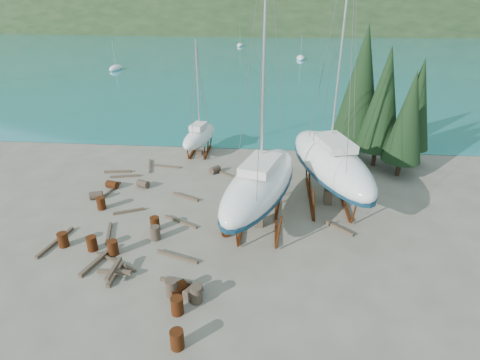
# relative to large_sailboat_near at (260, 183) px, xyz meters

# --- Properties ---
(ground) EXTENTS (600.00, 600.00, 0.00)m
(ground) POSITION_rel_large_sailboat_near_xyz_m (-2.96, -1.89, -2.74)
(ground) COLOR #60584C
(ground) RESTS_ON ground
(bay_water) EXTENTS (700.00, 700.00, 0.00)m
(bay_water) POSITION_rel_large_sailboat_near_xyz_m (-2.96, 313.11, -2.74)
(bay_water) COLOR teal
(bay_water) RESTS_ON ground
(far_hill) EXTENTS (800.00, 360.00, 110.00)m
(far_hill) POSITION_rel_large_sailboat_near_xyz_m (-2.96, 318.11, -2.74)
(far_hill) COLOR black
(far_hill) RESTS_ON ground
(far_house_left) EXTENTS (6.60, 5.60, 5.60)m
(far_house_left) POSITION_rel_large_sailboat_near_xyz_m (-62.96, 188.11, 0.18)
(far_house_left) COLOR beige
(far_house_left) RESTS_ON ground
(far_house_center) EXTENTS (6.60, 5.60, 5.60)m
(far_house_center) POSITION_rel_large_sailboat_near_xyz_m (-22.96, 188.11, 0.18)
(far_house_center) COLOR beige
(far_house_center) RESTS_ON ground
(far_house_right) EXTENTS (6.60, 5.60, 5.60)m
(far_house_right) POSITION_rel_large_sailboat_near_xyz_m (27.04, 188.11, 0.18)
(far_house_right) COLOR beige
(far_house_right) RESTS_ON ground
(cypress_near_right) EXTENTS (3.60, 3.60, 10.00)m
(cypress_near_right) POSITION_rel_large_sailboat_near_xyz_m (9.54, 10.11, 3.05)
(cypress_near_right) COLOR black
(cypress_near_right) RESTS_ON ground
(cypress_mid_right) EXTENTS (3.06, 3.06, 8.50)m
(cypress_mid_right) POSITION_rel_large_sailboat_near_xyz_m (11.04, 8.11, 2.18)
(cypress_mid_right) COLOR black
(cypress_mid_right) RESTS_ON ground
(cypress_back_left) EXTENTS (4.14, 4.14, 11.50)m
(cypress_back_left) POSITION_rel_large_sailboat_near_xyz_m (8.04, 12.11, 3.92)
(cypress_back_left) COLOR black
(cypress_back_left) RESTS_ON ground
(cypress_far_right) EXTENTS (3.24, 3.24, 9.00)m
(cypress_far_right) POSITION_rel_large_sailboat_near_xyz_m (12.54, 11.11, 2.47)
(cypress_far_right) COLOR black
(cypress_far_right) RESTS_ON ground
(moored_boat_left) EXTENTS (2.00, 5.00, 6.05)m
(moored_boat_left) POSITION_rel_large_sailboat_near_xyz_m (-32.96, 58.11, -2.36)
(moored_boat_left) COLOR white
(moored_boat_left) RESTS_ON ground
(moored_boat_mid) EXTENTS (2.00, 5.00, 6.05)m
(moored_boat_mid) POSITION_rel_large_sailboat_near_xyz_m (7.04, 78.11, -2.36)
(moored_boat_mid) COLOR white
(moored_boat_mid) RESTS_ON ground
(moored_boat_far) EXTENTS (2.00, 5.00, 6.05)m
(moored_boat_far) POSITION_rel_large_sailboat_near_xyz_m (-10.96, 108.11, -2.36)
(moored_boat_far) COLOR white
(moored_boat_far) RESTS_ON ground
(large_sailboat_near) EXTENTS (6.05, 11.25, 17.02)m
(large_sailboat_near) POSITION_rel_large_sailboat_near_xyz_m (0.00, 0.00, 0.00)
(large_sailboat_near) COLOR white
(large_sailboat_near) RESTS_ON ground
(large_sailboat_far) EXTENTS (6.33, 12.00, 18.23)m
(large_sailboat_far) POSITION_rel_large_sailboat_near_xyz_m (4.71, 3.39, 0.23)
(large_sailboat_far) COLOR white
(large_sailboat_far) RESTS_ON ground
(small_sailboat_shore) EXTENTS (3.15, 6.58, 10.12)m
(small_sailboat_shore) POSITION_rel_large_sailboat_near_xyz_m (-6.12, 11.75, -1.07)
(small_sailboat_shore) COLOR white
(small_sailboat_shore) RESTS_ON ground
(worker) EXTENTS (0.45, 0.64, 1.68)m
(worker) POSITION_rel_large_sailboat_near_xyz_m (-0.54, -0.60, -1.90)
(worker) COLOR navy
(worker) RESTS_ON ground
(drum_0) EXTENTS (0.58, 0.58, 0.88)m
(drum_0) POSITION_rel_large_sailboat_near_xyz_m (-11.25, -3.86, -2.30)
(drum_0) COLOR #521F0E
(drum_0) RESTS_ON ground
(drum_1) EXTENTS (0.99, 1.05, 0.58)m
(drum_1) POSITION_rel_large_sailboat_near_xyz_m (-2.90, -7.27, -2.45)
(drum_1) COLOR #2D2823
(drum_1) RESTS_ON ground
(drum_2) EXTENTS (0.99, 0.77, 0.58)m
(drum_2) POSITION_rel_large_sailboat_near_xyz_m (-11.46, 3.77, -2.45)
(drum_2) COLOR #521F0E
(drum_2) RESTS_ON ground
(drum_3) EXTENTS (0.58, 0.58, 0.88)m
(drum_3) POSITION_rel_large_sailboat_near_xyz_m (-3.38, -8.41, -2.30)
(drum_3) COLOR #521F0E
(drum_3) RESTS_ON ground
(drum_4) EXTENTS (1.02, 0.83, 0.58)m
(drum_4) POSITION_rel_large_sailboat_near_xyz_m (-0.92, 9.63, -2.45)
(drum_4) COLOR #521F0E
(drum_4) RESTS_ON ground
(drum_5) EXTENTS (0.58, 0.58, 0.88)m
(drum_5) POSITION_rel_large_sailboat_near_xyz_m (-6.11, -2.69, -2.30)
(drum_5) COLOR #2D2823
(drum_5) RESTS_ON ground
(drum_6) EXTENTS (0.79, 1.00, 0.58)m
(drum_6) POSITION_rel_large_sailboat_near_xyz_m (-2.02, -1.74, -2.45)
(drum_6) COLOR #521F0E
(drum_6) RESTS_ON ground
(drum_7) EXTENTS (0.58, 0.58, 0.88)m
(drum_7) POSITION_rel_large_sailboat_near_xyz_m (-2.93, -10.26, -2.30)
(drum_7) COLOR #521F0E
(drum_7) RESTS_ON ground
(drum_8) EXTENTS (0.58, 0.58, 0.88)m
(drum_8) POSITION_rel_large_sailboat_near_xyz_m (-10.90, 0.56, -2.30)
(drum_8) COLOR #521F0E
(drum_8) RESTS_ON ground
(drum_9) EXTENTS (1.03, 0.85, 0.58)m
(drum_9) POSITION_rel_large_sailboat_near_xyz_m (-9.13, 4.08, -2.45)
(drum_9) COLOR #2D2823
(drum_9) RESTS_ON ground
(drum_10) EXTENTS (0.58, 0.58, 0.88)m
(drum_10) POSITION_rel_large_sailboat_near_xyz_m (-8.05, -4.36, -2.30)
(drum_10) COLOR #521F0E
(drum_10) RESTS_ON ground
(drum_11) EXTENTS (0.99, 1.05, 0.58)m
(drum_11) POSITION_rel_large_sailboat_near_xyz_m (-4.02, 7.27, -2.45)
(drum_11) COLOR #2D2823
(drum_11) RESTS_ON ground
(drum_12) EXTENTS (1.03, 1.03, 0.58)m
(drum_12) POSITION_rel_large_sailboat_near_xyz_m (-3.70, -7.11, -2.45)
(drum_12) COLOR #521F0E
(drum_12) RESTS_ON ground
(drum_13) EXTENTS (0.58, 0.58, 0.88)m
(drum_13) POSITION_rel_large_sailboat_near_xyz_m (-9.41, -4.07, -2.30)
(drum_13) COLOR #521F0E
(drum_13) RESTS_ON ground
(drum_14) EXTENTS (0.58, 0.58, 0.88)m
(drum_14) POSITION_rel_large_sailboat_near_xyz_m (-6.45, -1.66, -2.30)
(drum_14) COLOR #521F0E
(drum_14) RESTS_ON ground
(drum_15) EXTENTS (1.02, 0.84, 0.58)m
(drum_15) POSITION_rel_large_sailboat_near_xyz_m (-11.90, 1.94, -2.45)
(drum_15) COLOR #2D2823
(drum_15) RESTS_ON ground
(drum_16) EXTENTS (0.58, 0.58, 0.88)m
(drum_16) POSITION_rel_large_sailboat_near_xyz_m (-3.93, -7.28, -2.30)
(drum_16) COLOR #2D2823
(drum_16) RESTS_ON ground
(drum_17) EXTENTS (0.58, 0.58, 0.88)m
(drum_17) POSITION_rel_large_sailboat_near_xyz_m (-2.66, -7.60, -2.30)
(drum_17) COLOR #2D2823
(drum_17) RESTS_ON ground
(timber_0) EXTENTS (0.97, 2.83, 0.14)m
(timber_0) POSITION_rel_large_sailboat_near_xyz_m (-9.86, 8.07, -2.67)
(timber_0) COLOR brown
(timber_0) RESTS_ON ground
(timber_1) EXTENTS (1.62, 1.57, 0.19)m
(timber_1) POSITION_rel_large_sailboat_near_xyz_m (5.06, -0.64, -2.65)
(timber_1) COLOR brown
(timber_1) RESTS_ON ground
(timber_2) EXTENTS (2.24, 0.52, 0.19)m
(timber_2) POSITION_rel_large_sailboat_near_xyz_m (-12.14, 6.59, -2.65)
(timber_2) COLOR brown
(timber_2) RESTS_ON ground
(timber_3) EXTENTS (2.83, 1.50, 0.15)m
(timber_3) POSITION_rel_large_sailboat_near_xyz_m (-7.68, -5.10, -2.67)
(timber_3) COLOR brown
(timber_3) RESTS_ON ground
(timber_4) EXTENTS (1.95, 1.03, 0.17)m
(timber_4) POSITION_rel_large_sailboat_near_xyz_m (-8.87, 0.28, -2.66)
(timber_4) COLOR brown
(timber_4) RESTS_ON ground
(timber_5) EXTENTS (2.53, 1.00, 0.16)m
(timber_5) POSITION_rel_large_sailboat_near_xyz_m (-4.39, -4.37, -2.66)
(timber_5) COLOR brown
(timber_5) RESTS_ON ground
(timber_6) EXTENTS (0.82, 1.67, 0.19)m
(timber_6) POSITION_rel_large_sailboat_near_xyz_m (-0.94, 10.23, -2.65)
(timber_6) COLOR brown
(timber_6) RESTS_ON ground
(timber_7) EXTENTS (1.70, 0.42, 0.17)m
(timber_7) POSITION_rel_large_sailboat_near_xyz_m (-3.96, -6.39, -2.66)
(timber_7) COLOR brown
(timber_7) RESTS_ON ground
(timber_8) EXTENTS (2.10, 1.12, 0.19)m
(timber_8) POSITION_rel_large_sailboat_near_xyz_m (-5.49, 2.67, -2.65)
(timber_8) COLOR brown
(timber_8) RESTS_ON ground
(timber_9) EXTENTS (2.36, 0.48, 0.15)m
(timber_9) POSITION_rel_large_sailboat_near_xyz_m (-8.33, 8.09, -2.67)
(timber_9) COLOR brown
(timber_9) RESTS_ON ground
(timber_10) EXTENTS (2.27, 1.72, 0.16)m
(timber_10) POSITION_rel_large_sailboat_near_xyz_m (-2.55, 6.52, -2.66)
(timber_10) COLOR brown
(timber_10) RESTS_ON ground
(timber_11) EXTENTS (2.41, 1.37, 0.15)m
(timber_11) POSITION_rel_large_sailboat_near_xyz_m (-5.06, -0.73, -2.67)
(timber_11) COLOR brown
(timber_11) RESTS_ON ground
(timber_12) EXTENTS (0.86, 2.30, 0.17)m
(timber_12) POSITION_rel_large_sailboat_near_xyz_m (-9.15, -2.44, -2.66)
(timber_12) COLOR brown
(timber_12) RESTS_ON ground
(timber_14) EXTENTS (0.70, 3.13, 0.18)m
(timber_14) POSITION_rel_large_sailboat_near_xyz_m (-11.90, -3.66, -2.65)
(timber_14) COLOR brown
(timber_14) RESTS_ON ground
(timber_15) EXTENTS (0.41, 2.59, 0.15)m
(timber_15) POSITION_rel_large_sailboat_near_xyz_m (-11.33, 3.37, -2.67)
(timber_15) COLOR brown
(timber_15) RESTS_ON ground
(timber_16) EXTENTS (0.97, 2.84, 0.23)m
(timber_16) POSITION_rel_large_sailboat_near_xyz_m (-8.63, -5.10, -2.63)
(timber_16) COLOR brown
(timber_16) RESTS_ON ground
(timber_17) EXTENTS (2.32, 0.71, 0.16)m
(timber_17) POSITION_rel_large_sailboat_near_xyz_m (-11.22, 5.78, -2.66)
(timber_17) COLOR brown
(timber_17) RESTS_ON ground
(timber_pile_fore) EXTENTS (1.80, 1.80, 0.60)m
(timber_pile_fore) POSITION_rel_large_sailboat_near_xyz_m (-7.25, -6.21, -2.44)
(timber_pile_fore) COLOR brown
(timber_pile_fore) RESTS_ON ground
(timber_pile_aft) EXTENTS (1.80, 1.80, 0.60)m
(timber_pile_aft) POSITION_rel_large_sailboat_near_xyz_m (-1.08, 5.24, -2.44)
(timber_pile_aft) COLOR brown
(timber_pile_aft) RESTS_ON ground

